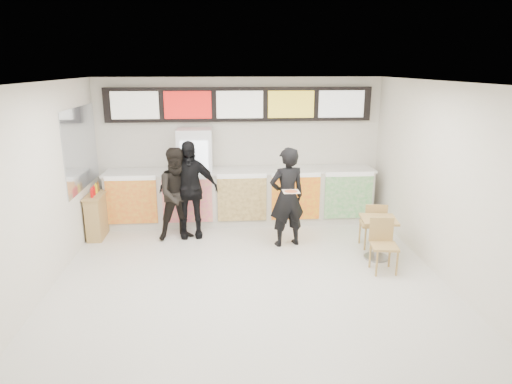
{
  "coord_description": "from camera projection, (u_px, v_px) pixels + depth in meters",
  "views": [
    {
      "loc": [
        -0.41,
        -6.12,
        3.22
      ],
      "look_at": [
        0.16,
        1.2,
        1.18
      ],
      "focal_mm": 32.0,
      "sensor_mm": 36.0,
      "label": 1
    }
  ],
  "objects": [
    {
      "name": "floor",
      "position": [
        251.0,
        290.0,
        6.78
      ],
      "size": [
        7.0,
        7.0,
        0.0
      ],
      "primitive_type": "plane",
      "color": "beige",
      "rests_on": "ground"
    },
    {
      "name": "ceiling",
      "position": [
        251.0,
        83.0,
        5.97
      ],
      "size": [
        7.0,
        7.0,
        0.0
      ],
      "primitive_type": "plane",
      "rotation": [
        3.14,
        0.0,
        0.0
      ],
      "color": "white",
      "rests_on": "wall_back"
    },
    {
      "name": "wall_back",
      "position": [
        240.0,
        149.0,
        9.74
      ],
      "size": [
        6.0,
        0.0,
        6.0
      ],
      "primitive_type": "plane",
      "rotation": [
        1.57,
        0.0,
        0.0
      ],
      "color": "silver",
      "rests_on": "floor"
    },
    {
      "name": "wall_left",
      "position": [
        29.0,
        198.0,
        6.15
      ],
      "size": [
        0.0,
        7.0,
        7.0
      ],
      "primitive_type": "plane",
      "rotation": [
        1.57,
        0.0,
        1.57
      ],
      "color": "silver",
      "rests_on": "floor"
    },
    {
      "name": "wall_right",
      "position": [
        457.0,
        189.0,
        6.6
      ],
      "size": [
        0.0,
        7.0,
        7.0
      ],
      "primitive_type": "plane",
      "rotation": [
        1.57,
        0.0,
        -1.57
      ],
      "color": "silver",
      "rests_on": "floor"
    },
    {
      "name": "service_counter",
      "position": [
        241.0,
        196.0,
        9.59
      ],
      "size": [
        5.56,
        0.77,
        1.14
      ],
      "color": "silver",
      "rests_on": "floor"
    },
    {
      "name": "menu_board",
      "position": [
        240.0,
        104.0,
        9.4
      ],
      "size": [
        5.5,
        0.14,
        0.7
      ],
      "color": "black",
      "rests_on": "wall_back"
    },
    {
      "name": "drinks_fridge",
      "position": [
        196.0,
        177.0,
        9.42
      ],
      "size": [
        0.7,
        0.67,
        2.0
      ],
      "color": "white",
      "rests_on": "floor"
    },
    {
      "name": "mirror_panel",
      "position": [
        81.0,
        148.0,
        8.44
      ],
      "size": [
        0.01,
        2.0,
        1.5
      ],
      "primitive_type": "cube",
      "color": "#B2B7BF",
      "rests_on": "wall_left"
    },
    {
      "name": "customer_main",
      "position": [
        287.0,
        197.0,
        8.26
      ],
      "size": [
        0.76,
        0.6,
        1.84
      ],
      "primitive_type": "imported",
      "rotation": [
        0.0,
        0.0,
        3.4
      ],
      "color": "black",
      "rests_on": "floor"
    },
    {
      "name": "customer_left",
      "position": [
        179.0,
        194.0,
        8.6
      ],
      "size": [
        1.02,
        0.9,
        1.77
      ],
      "primitive_type": "imported",
      "rotation": [
        0.0,
        0.0,
        0.31
      ],
      "color": "black",
      "rests_on": "floor"
    },
    {
      "name": "customer_mid",
      "position": [
        189.0,
        190.0,
        8.69
      ],
      "size": [
        1.13,
        0.53,
        1.88
      ],
      "primitive_type": "imported",
      "rotation": [
        0.0,
        0.0,
        0.06
      ],
      "color": "black",
      "rests_on": "floor"
    },
    {
      "name": "pizza_slice",
      "position": [
        291.0,
        191.0,
        7.77
      ],
      "size": [
        0.36,
        0.36,
        0.02
      ],
      "color": "beige",
      "rests_on": "customer_main"
    },
    {
      "name": "cafe_table",
      "position": [
        378.0,
        231.0,
        7.78
      ],
      "size": [
        0.65,
        1.51,
        0.86
      ],
      "rotation": [
        0.0,
        0.0,
        -0.14
      ],
      "color": "tan",
      "rests_on": "floor"
    },
    {
      "name": "condiment_ledge",
      "position": [
        97.0,
        215.0,
        8.79
      ],
      "size": [
        0.31,
        0.76,
        1.01
      ],
      "color": "tan",
      "rests_on": "floor"
    }
  ]
}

